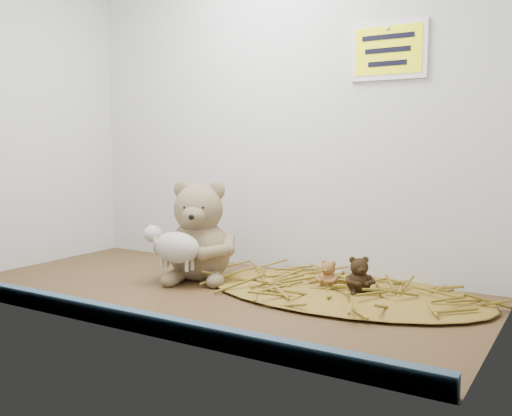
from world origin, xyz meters
The scene contains 8 objects.
alcove_shell centered at (0.00, 9.00, 45.00)cm, with size 120.40×60.20×90.40cm.
front_rail centered at (0.00, -28.80, 1.80)cm, with size 119.28×2.20×3.60cm, color #3C5A73.
straw_bed centered at (26.29, 13.42, 0.63)cm, with size 65.21×37.87×1.26cm, color brown.
main_teddy centered at (-10.14, 9.10, 12.23)cm, with size 19.73×20.82×24.46cm, color #857551, non-canonical shape.
toy_lamb centered at (-10.14, 0.34, 9.27)cm, with size 15.94×9.73×10.30cm, color beige, non-canonical shape.
mini_teddy_tan centered at (22.67, 13.47, 4.45)cm, with size 5.14×5.43×6.37cm, color #976131, non-canonical shape.
mini_teddy_brown centered at (29.91, 13.38, 5.26)cm, with size 6.44×6.80×7.99cm, color black, non-canonical shape.
wall_sign centered at (30.00, 29.40, 55.00)cm, with size 16.00×1.20×11.00cm, color #FFFB0D.
Camera 1 is at (73.50, -102.74, 32.94)cm, focal length 40.00 mm.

